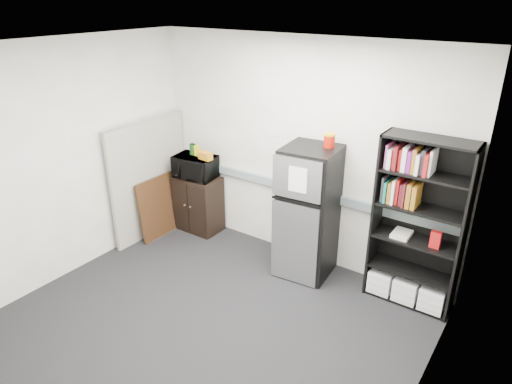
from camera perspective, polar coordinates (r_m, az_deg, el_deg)
floor at (r=4.88m, az=-5.95°, el=-16.06°), size 4.00×4.00×0.00m
wall_back at (r=5.48m, az=5.39°, el=4.87°), size 4.00×0.02×2.70m
wall_right at (r=3.33m, az=20.62°, el=-9.91°), size 0.02×3.50×2.70m
wall_left at (r=5.59m, az=-22.41°, el=3.55°), size 0.02×3.50×2.70m
ceiling at (r=3.78m, az=-7.74°, el=17.27°), size 4.00×3.50×0.02m
electrical_raceway at (r=5.61m, az=5.06°, el=0.45°), size 3.92×0.05×0.10m
wall_note at (r=5.58m, az=2.29°, el=7.48°), size 0.14×0.00×0.10m
bookshelf at (r=4.97m, az=19.59°, el=-4.01°), size 0.90×0.34×1.85m
cubicle_partition at (r=6.31m, az=-13.11°, el=1.71°), size 0.06×1.30×1.62m
cabinet at (r=6.44m, az=-7.26°, el=-1.40°), size 0.64×0.43×0.80m
microwave at (r=6.21m, az=-7.62°, el=3.15°), size 0.60×0.45×0.30m
snack_box_a at (r=6.20m, az=-7.92°, el=5.31°), size 0.08×0.06×0.15m
snack_box_b at (r=6.20m, az=-7.89°, el=5.31°), size 0.08×0.06×0.15m
snack_box_c at (r=6.15m, az=-7.36°, el=5.14°), size 0.08×0.06×0.14m
snack_bag at (r=6.00m, az=-6.33°, el=4.52°), size 0.19×0.12×0.10m
refrigerator at (r=5.28m, az=6.52°, el=-2.59°), size 0.64×0.67×1.57m
coffee_can at (r=5.01m, az=9.16°, el=6.50°), size 0.12×0.12×0.17m
framed_poster at (r=6.36m, az=-12.10°, el=-1.87°), size 0.12×0.65×0.84m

